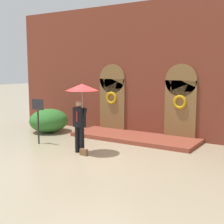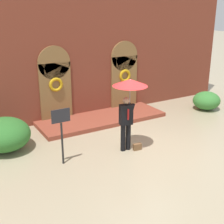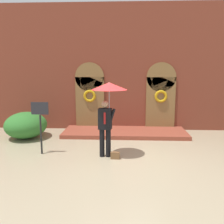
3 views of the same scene
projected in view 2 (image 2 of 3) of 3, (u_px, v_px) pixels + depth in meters
name	position (u px, v px, depth m)	size (l,w,h in m)	color
ground_plane	(146.00, 149.00, 10.31)	(80.00, 80.00, 0.00)	tan
building_facade	(89.00, 52.00, 12.82)	(14.00, 2.30, 5.60)	brown
person_with_umbrella	(129.00, 93.00, 9.66)	(1.10, 1.10, 2.36)	black
handbag	(137.00, 147.00, 10.20)	(0.28, 0.12, 0.22)	brown
sign_post	(61.00, 127.00, 8.98)	(0.56, 0.06, 1.72)	black
shrub_left	(5.00, 134.00, 10.13)	(1.65, 1.81, 1.05)	#2D6B28
shrub_right	(206.00, 101.00, 14.08)	(1.23, 1.20, 0.81)	#387A33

